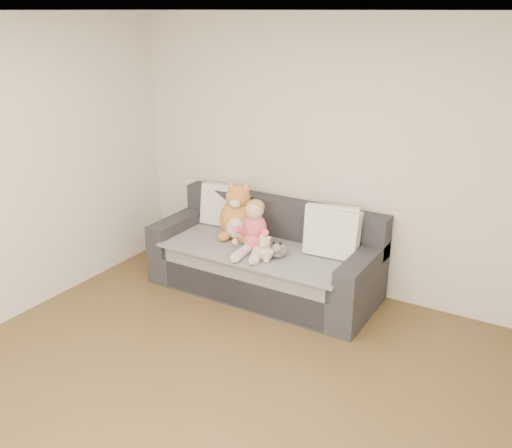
{
  "coord_description": "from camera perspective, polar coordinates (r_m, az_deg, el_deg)",
  "views": [
    {
      "loc": [
        1.95,
        -2.35,
        2.61
      ],
      "look_at": [
        -0.57,
        1.87,
        0.75
      ],
      "focal_mm": 40.0,
      "sensor_mm": 36.0,
      "label": 1
    }
  ],
  "objects": [
    {
      "name": "cushion_right_front",
      "position": [
        5.25,
        7.7,
        -0.88
      ],
      "size": [
        0.5,
        0.25,
        0.46
      ],
      "rotation": [
        0.0,
        0.0,
        0.06
      ],
      "color": "silver",
      "rests_on": "sofa"
    },
    {
      "name": "cushion_right_back",
      "position": [
        5.31,
        7.56,
        -0.58
      ],
      "size": [
        0.53,
        0.33,
        0.47
      ],
      "rotation": [
        0.0,
        0.0,
        0.24
      ],
      "color": "silver",
      "rests_on": "sofa"
    },
    {
      "name": "sippy_cup",
      "position": [
        5.37,
        -1.01,
        -2.11
      ],
      "size": [
        0.1,
        0.06,
        0.11
      ],
      "rotation": [
        0.0,
        0.0,
        0.01
      ],
      "color": "#563694",
      "rests_on": "sofa"
    },
    {
      "name": "toddler",
      "position": [
        5.3,
        -0.22,
        -0.62
      ],
      "size": [
        0.35,
        0.51,
        0.5
      ],
      "rotation": [
        0.0,
        0.0,
        0.26
      ],
      "color": "#F15574",
      "rests_on": "sofa"
    },
    {
      "name": "teddy_bear",
      "position": [
        5.15,
        0.87,
        -2.62
      ],
      "size": [
        0.19,
        0.14,
        0.24
      ],
      "rotation": [
        0.0,
        0.0,
        -0.02
      ],
      "color": "tan",
      "rests_on": "sofa"
    },
    {
      "name": "plush_cow",
      "position": [
        5.21,
        2.24,
        -2.6
      ],
      "size": [
        0.15,
        0.22,
        0.18
      ],
      "rotation": [
        0.0,
        0.0,
        0.31
      ],
      "color": "white",
      "rests_on": "sofa"
    },
    {
      "name": "cushion_left",
      "position": [
        5.97,
        -3.28,
        1.9
      ],
      "size": [
        0.49,
        0.26,
        0.44
      ],
      "rotation": [
        0.0,
        0.0,
        0.1
      ],
      "color": "silver",
      "rests_on": "sofa"
    },
    {
      "name": "room_shell",
      "position": [
        3.63,
        -3.98,
        -0.46
      ],
      "size": [
        5.0,
        5.0,
        5.0
      ],
      "color": "brown",
      "rests_on": "ground"
    },
    {
      "name": "plush_cat",
      "position": [
        5.62,
        -1.72,
        0.81
      ],
      "size": [
        0.49,
        0.47,
        0.61
      ],
      "rotation": [
        0.0,
        0.0,
        0.25
      ],
      "color": "#B47628",
      "rests_on": "sofa"
    },
    {
      "name": "sofa",
      "position": [
        5.58,
        1.0,
        -3.64
      ],
      "size": [
        2.2,
        0.94,
        0.85
      ],
      "color": "#242429",
      "rests_on": "ground"
    }
  ]
}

